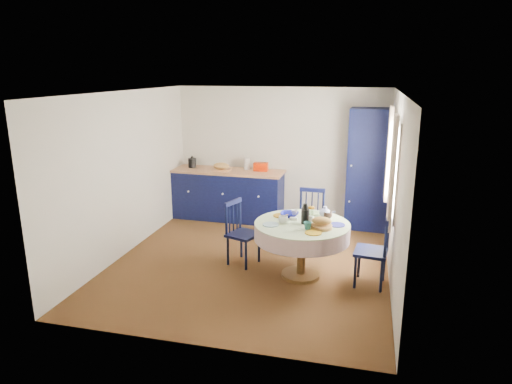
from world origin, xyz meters
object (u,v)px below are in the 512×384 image
chair_left (241,232)px  chair_right (374,250)px  cobalt_bowl (290,215)px  kitchen_counter (228,194)px  mug_a (283,220)px  chair_far (310,221)px  dining_table (303,232)px  pantry_cabinet (369,170)px  mug_d (295,213)px  mug_b (308,226)px  mug_c (328,215)px

chair_left → chair_right: (1.91, -0.29, 0.01)m
cobalt_bowl → kitchen_counter: bearing=127.4°
chair_left → mug_a: (0.69, -0.32, 0.35)m
chair_right → mug_a: 1.27m
chair_left → chair_far: size_ratio=0.95×
dining_table → chair_left: (-0.94, 0.26, -0.18)m
pantry_cabinet → mug_d: bearing=-113.4°
pantry_cabinet → mug_b: bearing=-103.3°
kitchen_counter → mug_c: 2.87m
chair_left → chair_far: bearing=-32.7°
pantry_cabinet → mug_c: 2.14m
chair_far → mug_b: size_ratio=9.36×
kitchen_counter → mug_b: (1.85, -2.47, 0.34)m
mug_c → chair_right: bearing=-25.7°
chair_right → mug_d: 1.22m
chair_right → mug_d: bearing=-100.0°
mug_c → chair_left: bearing=-178.7°
chair_right → mug_c: (-0.65, 0.31, 0.34)m
chair_left → cobalt_bowl: bearing=-72.3°
pantry_cabinet → mug_b: 2.69m
pantry_cabinet → kitchen_counter: bearing=-174.8°
kitchen_counter → pantry_cabinet: 2.68m
chair_left → cobalt_bowl: chair_left is taller
pantry_cabinet → cobalt_bowl: bearing=-113.9°
mug_b → mug_d: 0.60m
cobalt_bowl → mug_b: bearing=-55.5°
chair_far → mug_d: 0.75m
chair_left → mug_b: bearing=-95.3°
chair_right → mug_b: (-0.87, -0.20, 0.34)m
kitchen_counter → dining_table: (1.76, -2.24, 0.17)m
chair_left → chair_far: chair_far is taller
mug_b → mug_d: bearing=115.5°
chair_far → cobalt_bowl: bearing=-103.9°
dining_table → cobalt_bowl: dining_table is taller
pantry_cabinet → chair_left: pantry_cabinet is taller
pantry_cabinet → chair_left: size_ratio=2.28×
chair_right → pantry_cabinet: bearing=-170.7°
chair_left → cobalt_bowl: 0.80m
mug_b → mug_c: size_ratio=0.89×
chair_left → mug_c: (1.26, 0.03, 0.35)m
dining_table → mug_c: bearing=42.3°
mug_b → dining_table: bearing=112.3°
chair_right → mug_a: bearing=-81.5°
chair_far → mug_b: chair_far is taller
chair_right → mug_c: bearing=-109.1°
mug_a → cobalt_bowl: 0.30m
chair_left → chair_far: 1.17m
dining_table → mug_b: bearing=-67.7°
pantry_cabinet → chair_right: size_ratio=2.21×
kitchen_counter → cobalt_bowl: 2.56m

